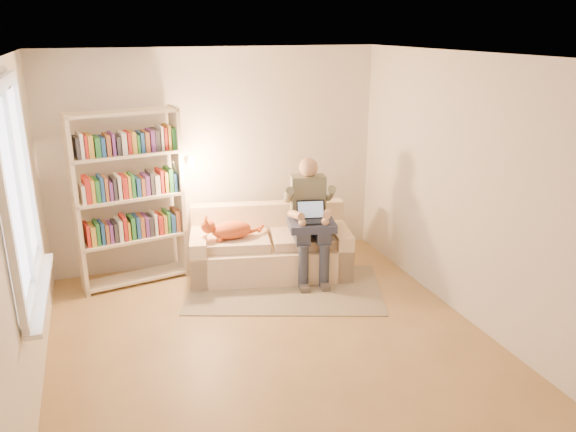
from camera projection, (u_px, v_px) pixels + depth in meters
name	position (u px, v px, depth m)	size (l,w,h in m)	color
floor	(276.00, 349.00, 5.17)	(4.50, 4.50, 0.00)	#997745
ceiling	(274.00, 56.00, 4.33)	(4.00, 4.50, 0.02)	white
wall_left	(17.00, 244.00, 4.13)	(0.02, 4.50, 2.60)	silver
wall_right	(474.00, 193.00, 5.37)	(0.02, 4.50, 2.60)	silver
wall_back	(218.00, 159.00, 6.76)	(4.00, 0.02, 2.60)	silver
wall_front	(417.00, 355.00, 2.74)	(4.00, 0.02, 2.60)	silver
window	(26.00, 225.00, 4.30)	(0.12, 1.52, 1.69)	white
sofa	(270.00, 250.00, 6.70)	(1.98, 1.20, 0.79)	beige
person	(310.00, 213.00, 6.45)	(0.51, 0.69, 1.40)	slate
cat	(231.00, 229.00, 6.43)	(0.71, 0.33, 0.26)	orange
blanket	(311.00, 225.00, 6.35)	(0.52, 0.42, 0.09)	#282E46
laptop	(311.00, 216.00, 6.33)	(0.37, 0.34, 0.27)	black
bookshelf	(129.00, 191.00, 6.18)	(1.35, 0.50, 1.99)	beige
rug	(284.00, 288.00, 6.34)	(2.15, 1.27, 0.01)	gray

